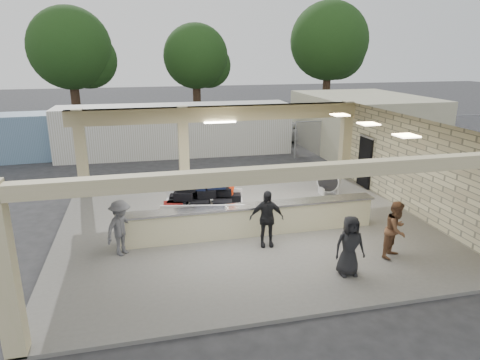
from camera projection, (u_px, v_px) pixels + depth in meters
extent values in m
plane|color=#28282A|center=(247.00, 231.00, 14.05)|extent=(120.00, 120.00, 0.00)
cube|color=#62605B|center=(247.00, 229.00, 14.04)|extent=(12.00, 10.00, 0.10)
cube|color=#C4BB83|center=(248.00, 125.00, 13.04)|extent=(12.00, 10.00, 0.02)
cube|color=beige|center=(414.00, 168.00, 14.88)|extent=(0.02, 10.00, 3.50)
cube|color=black|center=(365.00, 163.00, 18.02)|extent=(0.10, 0.95, 2.10)
cube|color=#C4BB83|center=(219.00, 113.00, 17.54)|extent=(12.00, 0.50, 0.60)
cube|color=#C4BB83|center=(308.00, 172.00, 8.57)|extent=(12.00, 0.30, 0.30)
cube|color=#C4BB83|center=(81.00, 154.00, 16.73)|extent=(0.40, 0.40, 3.50)
cube|color=#C4BB83|center=(184.00, 149.00, 17.62)|extent=(0.40, 0.40, 3.50)
cube|color=#C4BB83|center=(345.00, 140.00, 19.29)|extent=(0.40, 0.40, 3.50)
cube|color=#C4BB83|center=(4.00, 273.00, 7.77)|extent=(0.40, 0.40, 3.50)
cube|color=white|center=(220.00, 122.00, 17.40)|extent=(1.30, 0.12, 0.06)
cube|color=#FFEABF|center=(340.00, 115.00, 15.28)|extent=(0.55, 0.55, 0.04)
cube|color=#FFEABF|center=(369.00, 124.00, 13.42)|extent=(0.55, 0.55, 0.04)
cube|color=#FFEABF|center=(406.00, 136.00, 11.56)|extent=(0.55, 0.55, 0.04)
cube|color=beige|center=(251.00, 221.00, 13.43)|extent=(8.00, 0.50, 0.90)
cube|color=#B7B7BC|center=(251.00, 206.00, 13.28)|extent=(8.20, 0.58, 0.06)
cube|color=silver|center=(204.00, 207.00, 14.09)|extent=(2.86, 2.04, 0.13)
cylinder|color=black|center=(170.00, 226.00, 13.62)|extent=(0.20, 0.43, 0.42)
cylinder|color=black|center=(174.00, 213.00, 14.72)|extent=(0.20, 0.43, 0.42)
cylinder|color=black|center=(236.00, 225.00, 13.70)|extent=(0.20, 0.43, 0.42)
cylinder|color=black|center=(235.00, 212.00, 14.79)|extent=(0.20, 0.43, 0.42)
cube|color=silver|center=(205.00, 194.00, 14.77)|extent=(2.57, 0.56, 0.31)
cube|color=silver|center=(202.00, 210.00, 13.28)|extent=(2.57, 0.56, 0.31)
cube|color=black|center=(177.00, 205.00, 13.70)|extent=(0.67, 0.51, 0.27)
cube|color=black|center=(200.00, 205.00, 13.73)|extent=(0.67, 0.51, 0.27)
cube|color=black|center=(223.00, 205.00, 13.75)|extent=(0.67, 0.51, 0.27)
cube|color=black|center=(179.00, 199.00, 14.30)|extent=(0.67, 0.51, 0.27)
cube|color=black|center=(201.00, 198.00, 14.32)|extent=(0.67, 0.51, 0.27)
cube|color=black|center=(223.00, 198.00, 14.35)|extent=(0.67, 0.51, 0.27)
cube|color=black|center=(184.00, 196.00, 13.73)|extent=(0.67, 0.51, 0.27)
cube|color=black|center=(207.00, 193.00, 13.95)|extent=(0.67, 0.51, 0.27)
cube|color=black|center=(222.00, 191.00, 14.17)|extent=(0.67, 0.51, 0.27)
cube|color=black|center=(191.00, 191.00, 14.23)|extent=(0.67, 0.51, 0.27)
cube|color=black|center=(197.00, 185.00, 13.86)|extent=(0.67, 0.51, 0.27)
cube|color=black|center=(216.00, 184.00, 13.98)|extent=(0.67, 0.51, 0.27)
cube|color=#590F0C|center=(173.00, 206.00, 13.60)|extent=(0.67, 0.51, 0.27)
cube|color=black|center=(232.00, 198.00, 14.36)|extent=(0.67, 0.51, 0.27)
cube|color=black|center=(204.00, 189.00, 14.35)|extent=(0.67, 0.51, 0.27)
cube|color=black|center=(187.00, 186.00, 13.75)|extent=(0.67, 0.51, 0.27)
cylinder|color=silver|center=(329.00, 181.00, 17.19)|extent=(0.90, 0.84, 0.92)
cylinder|color=black|center=(329.00, 181.00, 17.19)|extent=(0.85, 0.80, 0.82)
cube|color=silver|center=(321.00, 191.00, 17.24)|extent=(0.06, 0.51, 0.31)
cube|color=silver|center=(335.00, 190.00, 17.37)|extent=(0.06, 0.51, 0.31)
imported|color=red|center=(231.00, 198.00, 14.35)|extent=(0.53, 0.68, 1.65)
imported|color=brown|center=(396.00, 230.00, 11.86)|extent=(0.85, 0.74, 1.63)
imported|color=black|center=(266.00, 218.00, 12.53)|extent=(1.05, 0.50, 1.72)
imported|color=#4D4D52|center=(121.00, 228.00, 11.99)|extent=(0.99, 1.01, 1.62)
imported|color=black|center=(350.00, 246.00, 10.91)|extent=(0.81, 0.39, 1.60)
imported|color=silver|center=(305.00, 131.00, 27.73)|extent=(4.96, 3.68, 1.28)
imported|color=silver|center=(369.00, 126.00, 29.27)|extent=(4.70, 2.03, 1.45)
imported|color=black|center=(256.00, 130.00, 27.99)|extent=(4.51, 2.46, 1.43)
cube|color=white|center=(176.00, 130.00, 24.05)|extent=(12.91, 2.81, 2.79)
cylinder|color=gray|center=(295.00, 140.00, 23.25)|extent=(0.06, 0.06, 2.00)
cylinder|color=gray|center=(329.00, 138.00, 23.69)|extent=(0.06, 0.06, 2.00)
cylinder|color=gray|center=(362.00, 137.00, 24.14)|extent=(0.06, 0.06, 2.00)
cylinder|color=gray|center=(393.00, 135.00, 24.58)|extent=(0.06, 0.06, 2.00)
cylinder|color=gray|center=(424.00, 134.00, 25.03)|extent=(0.06, 0.06, 2.00)
cylinder|color=gray|center=(453.00, 132.00, 25.47)|extent=(0.06, 0.06, 2.00)
cube|color=gray|center=(393.00, 135.00, 24.58)|extent=(12.00, 0.02, 2.00)
cylinder|color=gray|center=(395.00, 118.00, 24.29)|extent=(12.00, 0.05, 0.05)
cylinder|color=#382619|center=(75.00, 95.00, 33.96)|extent=(0.70, 0.70, 4.50)
sphere|color=black|center=(70.00, 48.00, 32.91)|extent=(6.30, 6.30, 6.30)
sphere|color=black|center=(88.00, 60.00, 34.00)|extent=(4.50, 4.50, 4.50)
cylinder|color=#382619|center=(197.00, 93.00, 38.11)|extent=(0.70, 0.70, 4.00)
sphere|color=black|center=(196.00, 56.00, 37.18)|extent=(5.60, 5.60, 5.60)
sphere|color=black|center=(208.00, 65.00, 38.24)|extent=(4.00, 4.00, 4.00)
cylinder|color=#382619|center=(326.00, 86.00, 39.70)|extent=(0.70, 0.70, 5.00)
sphere|color=black|center=(329.00, 41.00, 38.54)|extent=(7.00, 7.00, 7.00)
sphere|color=black|center=(338.00, 52.00, 39.66)|extent=(5.00, 5.00, 5.00)
cube|color=#BDB996|center=(362.00, 123.00, 25.01)|extent=(6.00, 8.00, 3.20)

